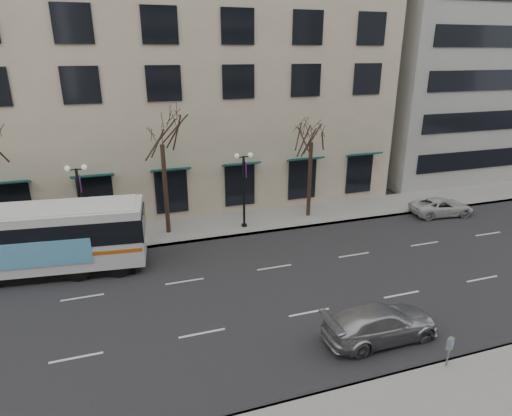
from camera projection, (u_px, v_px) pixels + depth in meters
name	position (u px, v px, depth m)	size (l,w,h in m)	color
ground	(193.00, 305.00, 20.26)	(160.00, 160.00, 0.00)	black
sidewalk_far	(241.00, 223.00, 29.72)	(80.00, 4.00, 0.15)	gray
building_hotel	(114.00, 42.00, 34.29)	(40.00, 20.00, 24.00)	#B6AA8B
tree_far_mid	(161.00, 129.00, 25.74)	(3.60, 3.60, 8.55)	black
tree_far_right	(312.00, 128.00, 28.81)	(3.60, 3.60, 8.06)	black
lamp_post_left	(81.00, 203.00, 25.12)	(1.22, 0.45, 5.21)	black
lamp_post_right	(244.00, 187.00, 28.02)	(1.22, 0.45, 5.21)	black
city_bus	(12.00, 240.00, 22.29)	(13.94, 4.46, 3.71)	silver
silver_car	(381.00, 323.00, 17.69)	(2.02, 4.97, 1.44)	#AEAFB6
white_pickup	(441.00, 207.00, 31.23)	(2.08, 4.51, 1.25)	silver
pay_station	(450.00, 346.00, 15.81)	(0.31, 0.26, 1.23)	gray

